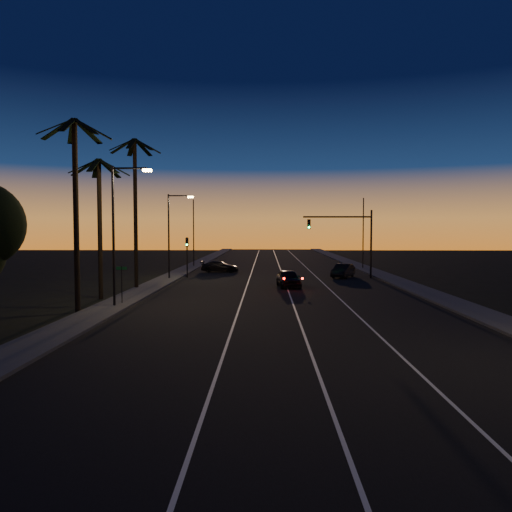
{
  "coord_description": "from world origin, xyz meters",
  "views": [
    {
      "loc": [
        -1.31,
        -11.44,
        4.98
      ],
      "look_at": [
        -1.99,
        22.52,
        3.19
      ],
      "focal_mm": 35.0,
      "sensor_mm": 36.0,
      "label": 1
    }
  ],
  "objects_px": {
    "right_car": "(343,271)",
    "cross_car": "(220,267)",
    "signal_mast": "(348,232)",
    "lead_car": "(288,278)"
  },
  "relations": [
    {
      "from": "signal_mast",
      "to": "lead_car",
      "type": "distance_m",
      "value": 11.33
    },
    {
      "from": "signal_mast",
      "to": "right_car",
      "type": "bearing_deg",
      "value": 134.97
    },
    {
      "from": "right_car",
      "to": "cross_car",
      "type": "distance_m",
      "value": 14.93
    },
    {
      "from": "right_car",
      "to": "lead_car",
      "type": "bearing_deg",
      "value": -124.68
    },
    {
      "from": "lead_car",
      "to": "cross_car",
      "type": "bearing_deg",
      "value": 115.84
    },
    {
      "from": "lead_car",
      "to": "cross_car",
      "type": "relative_size",
      "value": 1.13
    },
    {
      "from": "signal_mast",
      "to": "right_car",
      "type": "height_order",
      "value": "signal_mast"
    },
    {
      "from": "signal_mast",
      "to": "lead_car",
      "type": "bearing_deg",
      "value": -127.85
    },
    {
      "from": "signal_mast",
      "to": "right_car",
      "type": "distance_m",
      "value": 4.11
    },
    {
      "from": "lead_car",
      "to": "right_car",
      "type": "bearing_deg",
      "value": 55.32
    }
  ]
}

